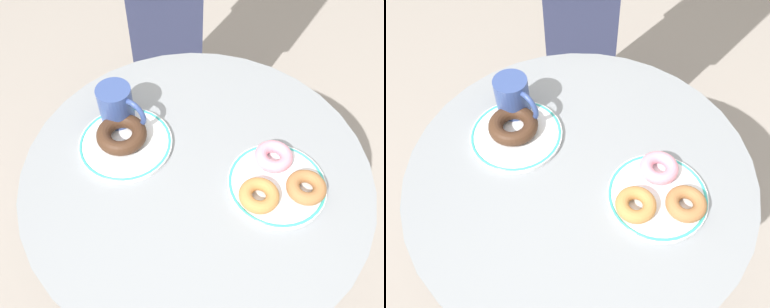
{
  "view_description": "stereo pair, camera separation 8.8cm",
  "coord_description": "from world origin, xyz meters",
  "views": [
    {
      "loc": [
        0.16,
        -0.47,
        1.46
      ],
      "look_at": [
        -0.02,
        0.02,
        0.75
      ],
      "focal_mm": 38.76,
      "sensor_mm": 36.0,
      "label": 1
    },
    {
      "loc": [
        0.24,
        -0.43,
        1.46
      ],
      "look_at": [
        -0.02,
        0.02,
        0.75
      ],
      "focal_mm": 38.76,
      "sensor_mm": 36.0,
      "label": 2
    }
  ],
  "objects": [
    {
      "name": "donut_pink_frosted",
      "position": [
        0.15,
        0.07,
        0.76
      ],
      "size": [
        0.09,
        0.09,
        0.03
      ],
      "primitive_type": "torus",
      "rotation": [
        0.0,
        0.0,
        4.52
      ],
      "color": "pink",
      "rests_on": "plate_right"
    },
    {
      "name": "ground_plane",
      "position": [
        0.0,
        0.0,
        -0.01
      ],
      "size": [
        7.0,
        7.0,
        0.02
      ],
      "primitive_type": "cube",
      "color": "#9E9389"
    },
    {
      "name": "plate_left",
      "position": [
        -0.17,
        0.01,
        0.74
      ],
      "size": [
        0.21,
        0.21,
        0.01
      ],
      "color": "white",
      "rests_on": "cafe_table"
    },
    {
      "name": "cafe_table",
      "position": [
        0.0,
        0.0,
        0.5
      ],
      "size": [
        0.75,
        0.75,
        0.73
      ],
      "color": "gray",
      "rests_on": "ground"
    },
    {
      "name": "plate_right",
      "position": [
        0.17,
        0.02,
        0.74
      ],
      "size": [
        0.2,
        0.2,
        0.01
      ],
      "color": "white",
      "rests_on": "cafe_table"
    },
    {
      "name": "donut_cinnamon",
      "position": [
        0.23,
        0.02,
        0.76
      ],
      "size": [
        0.11,
        0.11,
        0.03
      ],
      "primitive_type": "torus",
      "rotation": [
        0.0,
        0.0,
        2.32
      ],
      "color": "#A36B3D",
      "rests_on": "plate_right"
    },
    {
      "name": "coffee_mug",
      "position": [
        -0.21,
        0.06,
        0.78
      ],
      "size": [
        0.12,
        0.08,
        0.1
      ],
      "color": "#334784",
      "rests_on": "cafe_table"
    },
    {
      "name": "donut_chocolate",
      "position": [
        -0.18,
        0.01,
        0.76
      ],
      "size": [
        0.14,
        0.14,
        0.03
      ],
      "primitive_type": "torus",
      "rotation": [
        0.0,
        0.0,
        1.9
      ],
      "color": "#422819",
      "rests_on": "plate_left"
    },
    {
      "name": "donut_old_fashioned",
      "position": [
        0.14,
        -0.03,
        0.76
      ],
      "size": [
        0.1,
        0.1,
        0.03
      ],
      "primitive_type": "torus",
      "rotation": [
        0.0,
        0.0,
        0.32
      ],
      "color": "#BC7F42",
      "rests_on": "plate_right"
    }
  ]
}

